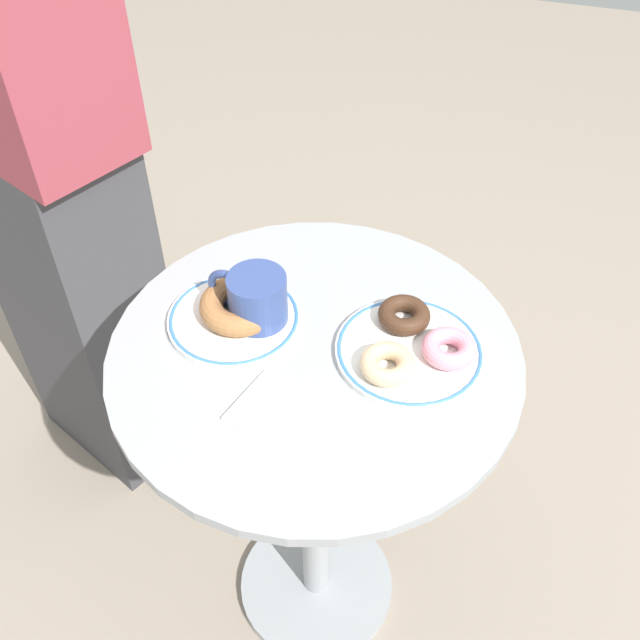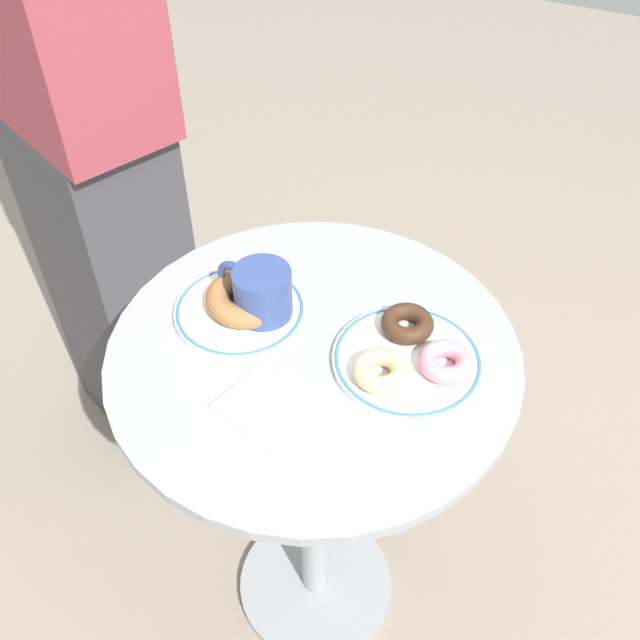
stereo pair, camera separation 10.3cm
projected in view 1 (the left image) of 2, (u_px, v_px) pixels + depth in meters
name	position (u px, v px, depth m)	size (l,w,h in m)	color
ground_plane	(317.00, 588.00, 1.61)	(7.00, 7.00, 0.02)	gray
cafe_table	(315.00, 452.00, 1.24)	(0.61, 0.61, 0.77)	#999EA3
plate_left	(234.00, 318.00, 1.09)	(0.20, 0.20, 0.01)	white
plate_right	(409.00, 351.00, 1.04)	(0.21, 0.21, 0.01)	white
donut_cinnamon	(240.00, 305.00, 1.08)	(0.12, 0.12, 0.04)	#A36B3D
donut_pink_frosted	(449.00, 348.00, 1.02)	(0.08, 0.08, 0.03)	pink
donut_chocolate	(404.00, 315.00, 1.07)	(0.08, 0.08, 0.03)	#422819
donut_glazed	(387.00, 364.00, 1.00)	(0.08, 0.08, 0.03)	#E0B789
paper_napkin	(282.00, 414.00, 0.97)	(0.13, 0.10, 0.01)	white
coffee_mug	(256.00, 300.00, 1.06)	(0.13, 0.09, 0.09)	#334784
person_figure	(34.00, 147.00, 1.32)	(0.46, 0.36, 1.71)	#3D3D42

